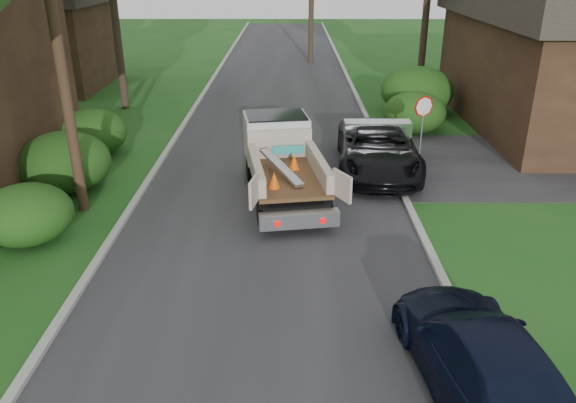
# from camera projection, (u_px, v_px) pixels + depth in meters

# --- Properties ---
(ground) EXTENTS (120.00, 120.00, 0.00)m
(ground) POSITION_uv_depth(u_px,v_px,m) (262.00, 307.00, 11.95)
(ground) COLOR #1B4F16
(ground) RESTS_ON ground
(road) EXTENTS (8.00, 90.00, 0.02)m
(road) POSITION_uv_depth(u_px,v_px,m) (275.00, 154.00, 21.11)
(road) COLOR #28282B
(road) RESTS_ON ground
(curb_left) EXTENTS (0.20, 90.00, 0.12)m
(curb_left) POSITION_uv_depth(u_px,v_px,m) (166.00, 153.00, 21.10)
(curb_left) COLOR #9E9E99
(curb_left) RESTS_ON ground
(curb_right) EXTENTS (0.20, 90.00, 0.12)m
(curb_right) POSITION_uv_depth(u_px,v_px,m) (384.00, 153.00, 21.07)
(curb_right) COLOR #9E9E99
(curb_right) RESTS_ON ground
(stop_sign) EXTENTS (0.71, 0.32, 2.48)m
(stop_sign) POSITION_uv_depth(u_px,v_px,m) (423.00, 116.00, 19.46)
(stop_sign) COLOR slate
(stop_sign) RESTS_ON ground
(utility_pole) EXTENTS (2.42, 1.25, 10.00)m
(utility_pole) POSITION_uv_depth(u_px,v_px,m) (55.00, 27.00, 14.46)
(utility_pole) COLOR #382619
(utility_pole) RESTS_ON ground
(house_left_far) EXTENTS (7.56, 7.56, 6.00)m
(house_left_far) POSITION_uv_depth(u_px,v_px,m) (35.00, 31.00, 30.93)
(house_left_far) COLOR #341E15
(house_left_far) RESTS_ON ground
(hedge_left_a) EXTENTS (2.34, 2.34, 1.53)m
(hedge_left_a) POSITION_uv_depth(u_px,v_px,m) (26.00, 214.00, 14.41)
(hedge_left_a) COLOR #0D3B11
(hedge_left_a) RESTS_ON ground
(hedge_left_b) EXTENTS (2.86, 2.86, 1.87)m
(hedge_left_b) POSITION_uv_depth(u_px,v_px,m) (64.00, 162.00, 17.55)
(hedge_left_b) COLOR #0D3B11
(hedge_left_b) RESTS_ON ground
(hedge_left_c) EXTENTS (2.60, 2.60, 1.70)m
(hedge_left_c) POSITION_uv_depth(u_px,v_px,m) (91.00, 133.00, 20.79)
(hedge_left_c) COLOR #0D3B11
(hedge_left_c) RESTS_ON ground
(hedge_right_a) EXTENTS (2.60, 2.60, 1.70)m
(hedge_right_a) POSITION_uv_depth(u_px,v_px,m) (415.00, 112.00, 23.49)
(hedge_right_a) COLOR #0D3B11
(hedge_right_a) RESTS_ON ground
(hedge_right_b) EXTENTS (3.38, 3.38, 2.21)m
(hedge_right_b) POSITION_uv_depth(u_px,v_px,m) (417.00, 91.00, 26.14)
(hedge_right_b) COLOR #0D3B11
(hedge_right_b) RESTS_ON ground
(flatbed_truck) EXTENTS (3.19, 5.94, 2.14)m
(flatbed_truck) POSITION_uv_depth(u_px,v_px,m) (280.00, 153.00, 17.64)
(flatbed_truck) COLOR black
(flatbed_truck) RESTS_ON ground
(black_pickup) EXTENTS (3.09, 5.99, 1.62)m
(black_pickup) POSITION_uv_depth(u_px,v_px,m) (378.00, 148.00, 19.23)
(black_pickup) COLOR black
(black_pickup) RESTS_ON ground
(navy_suv) EXTENTS (2.53, 5.03, 1.40)m
(navy_suv) POSITION_uv_depth(u_px,v_px,m) (482.00, 358.00, 9.36)
(navy_suv) COLOR black
(navy_suv) RESTS_ON ground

